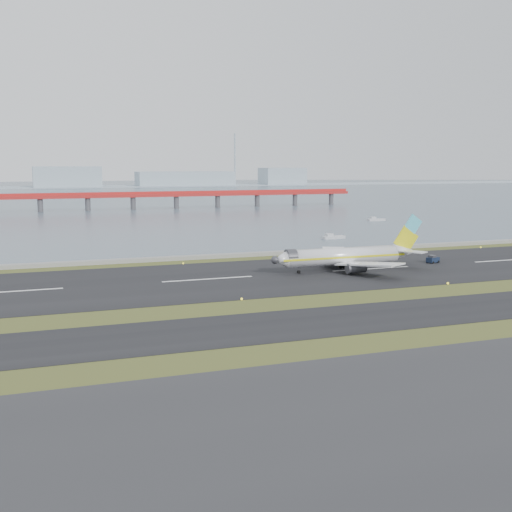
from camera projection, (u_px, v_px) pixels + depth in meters
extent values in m
plane|color=#38491A|center=(256.00, 309.00, 110.06)|extent=(1000.00, 1000.00, 0.00)
cube|color=#2A292C|center=(460.00, 434.00, 58.91)|extent=(1000.00, 50.00, 0.10)
cube|color=black|center=(282.00, 325.00, 98.89)|extent=(1000.00, 18.00, 0.10)
cube|color=black|center=(208.00, 279.00, 137.94)|extent=(1000.00, 45.00, 0.10)
cube|color=gray|center=(176.00, 258.00, 165.77)|extent=(1000.00, 2.50, 1.00)
cube|color=#4A5D69|center=(68.00, 194.00, 537.78)|extent=(1400.00, 800.00, 1.30)
cube|color=#B2201E|center=(133.00, 196.00, 348.23)|extent=(260.00, 5.00, 1.60)
cube|color=#B2201E|center=(133.00, 193.00, 348.02)|extent=(260.00, 0.40, 1.40)
cylinder|color=#4C4C51|center=(133.00, 204.00, 348.87)|extent=(2.80, 2.80, 7.00)
cylinder|color=#4C4C51|center=(295.00, 201.00, 381.45)|extent=(2.80, 2.80, 7.00)
cube|color=#9CADB9|center=(58.00, 187.00, 686.55)|extent=(1400.00, 80.00, 1.00)
cube|color=#9CADB9|center=(67.00, 177.00, 688.38)|extent=(70.00, 35.00, 22.00)
cube|color=#9CADB9|center=(185.00, 179.00, 732.92)|extent=(110.00, 35.00, 16.00)
cube|color=#9CADB9|center=(282.00, 176.00, 773.35)|extent=(50.00, 35.00, 20.00)
cylinder|color=#9CADB9|center=(235.00, 159.00, 750.14)|extent=(1.80, 1.80, 60.00)
cylinder|color=white|center=(342.00, 256.00, 148.25)|extent=(28.00, 3.80, 3.80)
cone|color=white|center=(280.00, 260.00, 142.95)|extent=(3.20, 3.80, 3.80)
cone|color=white|center=(403.00, 252.00, 153.70)|extent=(5.00, 3.80, 3.80)
cube|color=yellow|center=(346.00, 257.00, 146.46)|extent=(31.00, 0.06, 0.45)
cube|color=yellow|center=(339.00, 255.00, 150.03)|extent=(31.00, 0.06, 0.45)
cube|color=white|center=(369.00, 264.00, 141.19)|extent=(11.31, 15.89, 1.66)
cube|color=white|center=(334.00, 254.00, 157.00)|extent=(11.31, 15.89, 1.66)
cylinder|color=#3B3B40|center=(357.00, 268.00, 143.11)|extent=(4.20, 2.10, 2.10)
cylinder|color=#3B3B40|center=(332.00, 261.00, 154.26)|extent=(4.20, 2.10, 2.10)
cube|color=yellow|center=(406.00, 240.00, 153.56)|extent=(6.80, 0.35, 6.85)
cube|color=#51C8E6|center=(413.00, 224.00, 153.68)|extent=(4.85, 0.37, 4.90)
cube|color=white|center=(413.00, 252.00, 150.20)|extent=(5.64, 6.80, 0.22)
cube|color=white|center=(395.00, 248.00, 157.26)|extent=(5.64, 6.80, 0.22)
cylinder|color=black|center=(299.00, 272.00, 144.95)|extent=(0.80, 0.28, 0.80)
cylinder|color=black|center=(354.00, 270.00, 146.57)|extent=(1.00, 0.38, 1.00)
cylinder|color=black|center=(342.00, 267.00, 151.78)|extent=(1.00, 0.38, 1.00)
cube|color=#131F36|center=(433.00, 260.00, 160.46)|extent=(3.65, 2.75, 1.21)
cube|color=#3B3B40|center=(432.00, 257.00, 160.10)|extent=(1.82, 1.89, 0.71)
cylinder|color=black|center=(433.00, 263.00, 159.23)|extent=(0.77, 0.51, 0.71)
cylinder|color=black|center=(427.00, 262.00, 160.48)|extent=(0.77, 0.51, 0.71)
cylinder|color=black|center=(438.00, 262.00, 160.60)|extent=(0.77, 0.51, 0.71)
cylinder|color=black|center=(433.00, 261.00, 161.85)|extent=(0.77, 0.51, 0.71)
cube|color=silver|center=(333.00, 237.00, 212.83)|extent=(8.14, 3.33, 1.02)
cube|color=silver|center=(329.00, 235.00, 211.96)|extent=(2.44, 2.04, 1.02)
cube|color=silver|center=(377.00, 220.00, 279.89)|extent=(7.85, 3.18, 0.98)
cube|color=silver|center=(373.00, 218.00, 279.37)|extent=(2.35, 1.96, 0.98)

